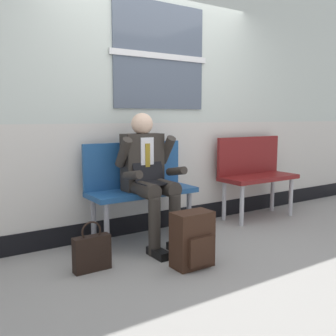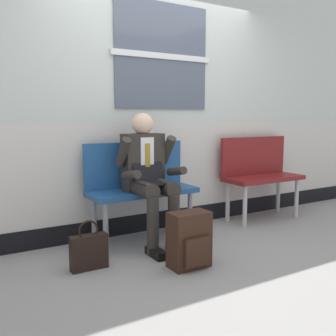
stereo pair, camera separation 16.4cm
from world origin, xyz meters
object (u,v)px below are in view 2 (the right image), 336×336
at_px(backpack, 190,240).
at_px(handbag, 89,251).
at_px(bench_empty, 259,171).
at_px(person_seated, 149,174).
at_px(bench_with_person, 140,183).

xyz_separation_m(backpack, handbag, (-0.73, 0.38, -0.07)).
relative_size(bench_empty, person_seated, 0.79).
bearing_deg(bench_with_person, handbag, -145.22).
relative_size(person_seated, handbag, 3.10).
bearing_deg(backpack, person_seated, 91.11).
bearing_deg(bench_empty, person_seated, -172.88).
height_order(bench_with_person, backpack, bench_with_person).
xyz_separation_m(bench_empty, person_seated, (-1.63, -0.20, 0.11)).
bearing_deg(bench_empty, handbag, -168.05).
height_order(bench_with_person, person_seated, person_seated).
distance_m(bench_empty, person_seated, 1.65).
bearing_deg(person_seated, bench_with_person, 90.00).
height_order(person_seated, backpack, person_seated).
distance_m(bench_with_person, backpack, 0.95).
height_order(bench_empty, backpack, bench_empty).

